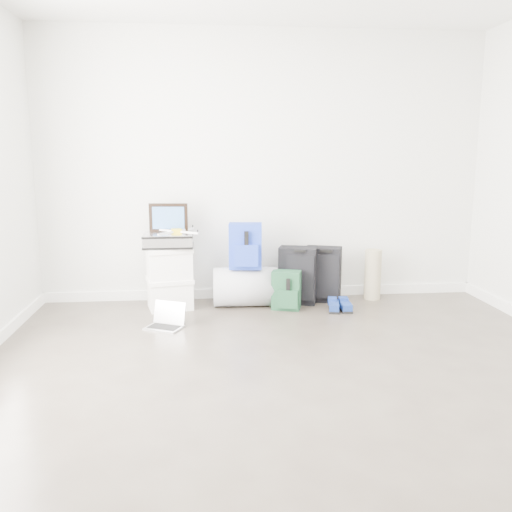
{
  "coord_description": "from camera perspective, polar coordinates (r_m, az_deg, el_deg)",
  "views": [
    {
      "loc": [
        -0.61,
        -3.01,
        1.49
      ],
      "look_at": [
        -0.13,
        1.9,
        0.55
      ],
      "focal_mm": 38.0,
      "sensor_mm": 36.0,
      "label": 1
    }
  ],
  "objects": [
    {
      "name": "green_backpack",
      "position": [
        5.24,
        3.22,
        -3.7
      ],
      "size": [
        0.31,
        0.26,
        0.38
      ],
      "rotation": [
        0.0,
        0.0,
        -0.3
      ],
      "color": "#153A22",
      "rests_on": "ground"
    },
    {
      "name": "duffel_bag",
      "position": [
        5.36,
        -1.12,
        -3.25
      ],
      "size": [
        0.64,
        0.41,
        0.39
      ],
      "primitive_type": "cylinder",
      "rotation": [
        0.0,
        1.57,
        -0.05
      ],
      "color": "#999BA2",
      "rests_on": "ground"
    },
    {
      "name": "laptop",
      "position": [
        4.81,
        -9.42,
        -6.8
      ],
      "size": [
        0.37,
        0.33,
        0.22
      ],
      "rotation": [
        0.0,
        0.0,
        -0.46
      ],
      "color": "silver",
      "rests_on": "ground"
    },
    {
      "name": "large_suitcase",
      "position": [
        5.45,
        4.42,
        -2.04
      ],
      "size": [
        0.41,
        0.33,
        0.57
      ],
      "rotation": [
        0.0,
        0.0,
        -0.29
      ],
      "color": "black",
      "rests_on": "ground"
    },
    {
      "name": "carry_on",
      "position": [
        5.55,
        7.09,
        -1.92
      ],
      "size": [
        0.4,
        0.33,
        0.56
      ],
      "rotation": [
        0.0,
        0.0,
        -0.34
      ],
      "color": "black",
      "rests_on": "ground"
    },
    {
      "name": "briefcase",
      "position": [
        5.24,
        -9.2,
        1.63
      ],
      "size": [
        0.46,
        0.34,
        0.13
      ],
      "primitive_type": "cube",
      "rotation": [
        0.0,
        0.0,
        0.01
      ],
      "color": "#B2B2B7",
      "rests_on": "boxes_stack"
    },
    {
      "name": "blue_backpack",
      "position": [
        5.25,
        -1.11,
        0.97
      ],
      "size": [
        0.33,
        0.26,
        0.44
      ],
      "rotation": [
        0.0,
        0.0,
        -0.1
      ],
      "color": "#193EA7",
      "rests_on": "duffel_bag"
    },
    {
      "name": "ground",
      "position": [
        3.41,
        5.52,
        -15.19
      ],
      "size": [
        5.0,
        5.0,
        0.0
      ],
      "primitive_type": "plane",
      "color": "#393129",
      "rests_on": "ground"
    },
    {
      "name": "painting",
      "position": [
        5.31,
        -9.21,
        3.99
      ],
      "size": [
        0.37,
        0.06,
        0.28
      ],
      "rotation": [
        0.0,
        0.0,
        -0.1
      ],
      "color": "black",
      "rests_on": "briefcase"
    },
    {
      "name": "shoes",
      "position": [
        5.29,
        8.8,
        -5.27
      ],
      "size": [
        0.24,
        0.26,
        0.08
      ],
      "rotation": [
        0.0,
        0.0,
        -0.15
      ],
      "color": "black",
      "rests_on": "ground"
    },
    {
      "name": "room_envelope",
      "position": [
        3.1,
        6.04,
        15.0
      ],
      "size": [
        4.52,
        5.02,
        2.71
      ],
      "color": "silver",
      "rests_on": "ground"
    },
    {
      "name": "rolled_rug",
      "position": [
        5.72,
        12.18,
        -1.91
      ],
      "size": [
        0.17,
        0.17,
        0.52
      ],
      "primitive_type": "cylinder",
      "color": "tan",
      "rests_on": "ground"
    },
    {
      "name": "boxes_stack",
      "position": [
        5.31,
        -9.09,
        -2.28
      ],
      "size": [
        0.49,
        0.42,
        0.6
      ],
      "rotation": [
        0.0,
        0.0,
        0.21
      ],
      "color": "white",
      "rests_on": "ground"
    },
    {
      "name": "drone",
      "position": [
        5.2,
        -8.37,
        2.59
      ],
      "size": [
        0.43,
        0.43,
        0.05
      ],
      "rotation": [
        0.0,
        0.0,
        0.14
      ],
      "color": "gold",
      "rests_on": "briefcase"
    }
  ]
}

